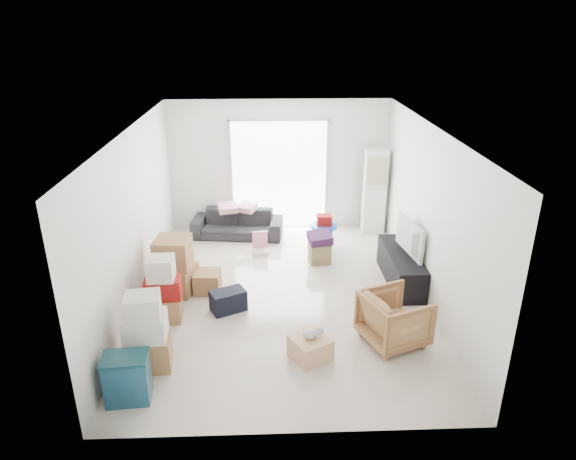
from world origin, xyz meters
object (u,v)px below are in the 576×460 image
(tv_console, at_px, (401,267))
(ottoman, at_px, (320,252))
(television, at_px, (403,249))
(wood_crate, at_px, (310,348))
(sofa, at_px, (237,220))
(armchair, at_px, (395,316))
(kids_table, at_px, (324,224))
(ac_tower, at_px, (374,192))
(storage_bins, at_px, (127,378))

(tv_console, relative_size, ottoman, 4.33)
(television, distance_m, wood_crate, 2.71)
(sofa, xyz_separation_m, ottoman, (1.57, -1.28, -0.17))
(sofa, height_order, armchair, armchair)
(wood_crate, bearing_deg, tv_console, 50.38)
(tv_console, bearing_deg, wood_crate, -129.62)
(armchair, bearing_deg, wood_crate, 83.53)
(ottoman, height_order, wood_crate, ottoman)
(television, bearing_deg, kids_table, 29.11)
(ac_tower, xyz_separation_m, television, (0.05, -2.25, -0.27))
(armchair, distance_m, kids_table, 3.30)
(ac_tower, relative_size, kids_table, 2.64)
(sofa, bearing_deg, kids_table, -12.89)
(tv_console, height_order, wood_crate, tv_console)
(tv_console, height_order, ottoman, tv_console)
(armchair, xyz_separation_m, wood_crate, (-1.18, -0.32, -0.25))
(ac_tower, bearing_deg, sofa, -176.96)
(armchair, distance_m, storage_bins, 3.53)
(television, distance_m, storage_bins, 4.80)
(tv_console, height_order, kids_table, kids_table)
(television, bearing_deg, sofa, 45.09)
(television, xyz_separation_m, storage_bins, (-3.90, -2.78, -0.30))
(sofa, xyz_separation_m, wood_crate, (1.17, -4.17, -0.21))
(ac_tower, height_order, ottoman, ac_tower)
(television, distance_m, sofa, 3.57)
(sofa, relative_size, kids_table, 2.76)
(storage_bins, distance_m, wood_crate, 2.31)
(tv_console, bearing_deg, armchair, -106.93)
(storage_bins, height_order, wood_crate, storage_bins)
(armchair, bearing_deg, ottoman, -4.93)
(television, bearing_deg, ac_tower, -7.43)
(armchair, bearing_deg, television, -38.65)
(sofa, bearing_deg, television, -29.49)
(ac_tower, height_order, storage_bins, ac_tower)
(tv_console, bearing_deg, ottoman, 147.61)
(ac_tower, distance_m, armchair, 4.05)
(armchair, bearing_deg, storage_bins, 85.35)
(armchair, bearing_deg, tv_console, -38.65)
(sofa, relative_size, ottoman, 4.89)
(wood_crate, bearing_deg, armchair, 15.25)
(sofa, xyz_separation_m, armchair, (2.34, -3.85, 0.05))
(kids_table, bearing_deg, ottoman, -102.42)
(kids_table, bearing_deg, tv_console, -52.19)
(ottoman, distance_m, wood_crate, 2.92)
(ac_tower, relative_size, wood_crate, 3.84)
(ac_tower, relative_size, armchair, 2.16)
(television, height_order, ottoman, television)
(ac_tower, bearing_deg, storage_bins, -127.43)
(sofa, distance_m, kids_table, 1.83)
(kids_table, bearing_deg, wood_crate, -98.76)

